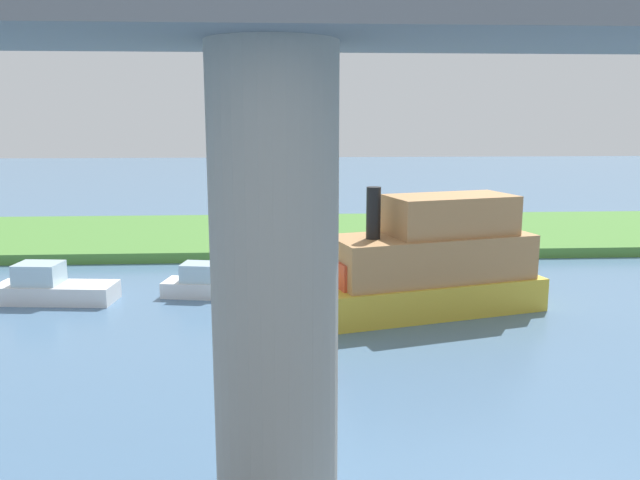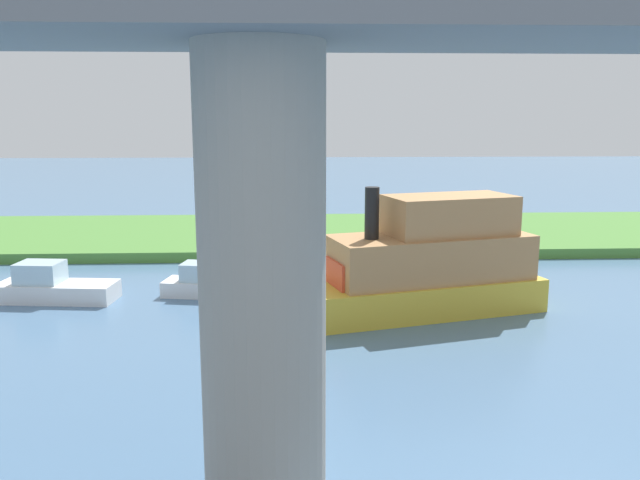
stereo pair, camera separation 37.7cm
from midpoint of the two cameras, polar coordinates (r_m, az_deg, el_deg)
name	(u,v)px [view 2 (the right image)]	position (r m, az deg, el deg)	size (l,w,h in m)	color
ground_plane	(330,261)	(31.18, 1.26, -1.88)	(160.00, 160.00, 0.00)	#4C7093
grassy_bank	(324,234)	(37.00, 0.64, 0.53)	(80.00, 12.00, 0.50)	#4C8438
bridge_pylon	(262,283)	(11.26, -4.10, -3.77)	(2.19, 2.19, 8.03)	#9E998E
bridge_span	(258,8)	(11.04, -4.43, 19.54)	(72.82, 4.30, 3.25)	slate
person_on_bank	(433,229)	(33.49, 10.21, 0.93)	(0.49, 0.49, 1.39)	#2D334C
mooring_post	(435,232)	(33.70, 10.31, 0.71)	(0.20, 0.20, 1.08)	brown
pontoon_yellow	(426,265)	(23.29, 9.68, -2.20)	(9.27, 5.14, 4.50)	gold
houseboat_blue	(211,284)	(25.55, -9.11, -3.81)	(4.03, 2.03, 1.28)	white
skiff_small	(53,287)	(26.45, -21.94, -3.82)	(4.55, 2.02, 1.47)	white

